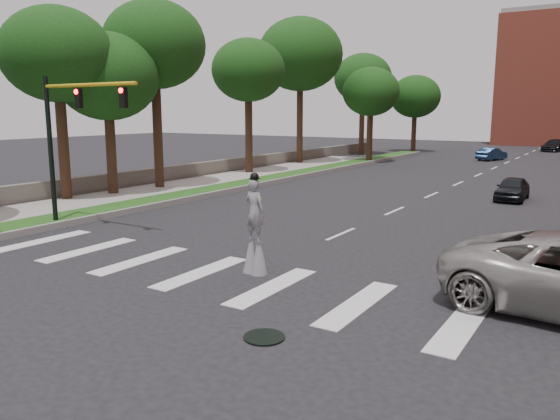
% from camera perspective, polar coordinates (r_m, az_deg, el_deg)
% --- Properties ---
extents(ground_plane, '(160.00, 160.00, 0.00)m').
position_cam_1_polar(ground_plane, '(15.25, -6.93, -8.19)').
color(ground_plane, black).
rests_on(ground_plane, ground).
extents(grass_median, '(2.00, 60.00, 0.25)m').
position_cam_1_polar(grass_median, '(37.71, -1.43, 3.16)').
color(grass_median, '#1D4B15').
rests_on(grass_median, ground).
extents(median_curb, '(0.20, 60.00, 0.28)m').
position_cam_1_polar(median_curb, '(37.14, -0.08, 3.08)').
color(median_curb, gray).
rests_on(median_curb, ground).
extents(sidewalk_left, '(4.00, 60.00, 0.18)m').
position_cam_1_polar(sidewalk_left, '(32.12, -15.90, 1.45)').
color(sidewalk_left, gray).
rests_on(sidewalk_left, ground).
extents(stone_wall, '(0.50, 56.00, 1.10)m').
position_cam_1_polar(stone_wall, '(42.48, -6.15, 4.49)').
color(stone_wall, '#5D584F').
rests_on(stone_wall, ground).
extents(manhole, '(0.90, 0.90, 0.04)m').
position_cam_1_polar(manhole, '(12.07, -1.66, -13.14)').
color(manhole, black).
rests_on(manhole, ground).
extents(traffic_signal, '(5.30, 0.23, 6.20)m').
position_cam_1_polar(traffic_signal, '(23.68, -21.29, 8.00)').
color(traffic_signal, black).
rests_on(traffic_signal, ground).
extents(stilt_performer, '(0.84, 0.57, 3.05)m').
position_cam_1_polar(stilt_performer, '(16.26, -2.63, -2.38)').
color(stilt_performer, '#321F14').
rests_on(stilt_performer, ground).
extents(car_near, '(1.55, 3.75, 1.27)m').
position_cam_1_polar(car_near, '(32.48, 23.11, 2.08)').
color(car_near, black).
rests_on(car_near, ground).
extents(car_mid, '(2.49, 3.97, 1.23)m').
position_cam_1_polar(car_mid, '(57.98, 21.24, 5.47)').
color(car_mid, navy).
rests_on(car_mid, ground).
extents(car_far, '(2.71, 5.11, 1.41)m').
position_cam_1_polar(car_far, '(74.01, 26.71, 6.04)').
color(car_far, black).
rests_on(car_far, ground).
extents(tree_1, '(5.74, 5.74, 10.12)m').
position_cam_1_polar(tree_1, '(31.39, -22.28, 14.71)').
color(tree_1, '#321F14').
rests_on(tree_1, ground).
extents(tree_2, '(6.13, 6.13, 11.30)m').
position_cam_1_polar(tree_2, '(34.62, -13.01, 16.39)').
color(tree_2, '#321F14').
rests_on(tree_2, ground).
extents(tree_3, '(5.50, 5.50, 10.15)m').
position_cam_1_polar(tree_3, '(42.06, -3.35, 14.30)').
color(tree_3, '#321F14').
rests_on(tree_3, ground).
extents(tree_4, '(7.56, 7.56, 12.96)m').
position_cam_1_polar(tree_4, '(50.14, 2.12, 15.91)').
color(tree_4, '#321F14').
rests_on(tree_4, ground).
extents(tree_5, '(6.27, 6.27, 11.00)m').
position_cam_1_polar(tree_5, '(61.75, 8.66, 13.42)').
color(tree_5, '#321F14').
rests_on(tree_5, ground).
extents(tree_6, '(5.28, 5.28, 8.81)m').
position_cam_1_polar(tree_6, '(52.29, 9.47, 12.05)').
color(tree_6, '#321F14').
rests_on(tree_6, ground).
extents(tree_7, '(5.81, 5.81, 8.94)m').
position_cam_1_polar(tree_7, '(66.95, 13.95, 11.41)').
color(tree_7, '#321F14').
rests_on(tree_7, ground).
extents(tree_8, '(5.68, 5.68, 9.11)m').
position_cam_1_polar(tree_8, '(32.51, -17.63, 13.08)').
color(tree_8, '#321F14').
rests_on(tree_8, ground).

